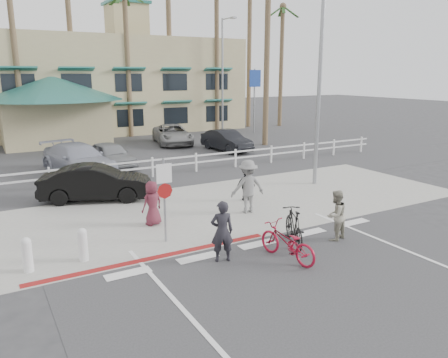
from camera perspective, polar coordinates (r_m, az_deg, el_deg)
ground at (r=12.88m, az=5.88°, el=-9.40°), size 140.00×140.00×0.00m
bike_path at (r=11.46m, az=11.82°, el=-12.65°), size 12.00×16.00×0.01m
sidewalk_plaza at (r=16.50m, az=-3.21°, el=-4.08°), size 22.00×7.00×0.01m
cross_street at (r=20.03m, az=-8.33°, el=-1.02°), size 40.00×5.00×0.01m
parking_lot at (r=28.90m, az=-15.27°, el=3.16°), size 50.00×16.00×0.01m
curb_red at (r=12.55m, az=-8.84°, el=-10.09°), size 7.00×0.25×0.02m
rail_fence at (r=21.91m, az=-9.08°, el=1.56°), size 29.40×0.16×1.00m
building at (r=41.58m, az=-17.72°, el=13.89°), size 28.00×16.00×11.30m
sign_post at (r=13.18m, az=-7.79°, el=-2.22°), size 0.50×0.10×2.90m
bollard_0 at (r=12.64m, az=-17.96°, el=-8.15°), size 0.26×0.26×0.95m
bollard_1 at (r=12.48m, az=-24.31°, el=-9.01°), size 0.26×0.26×0.95m
streetlight_0 at (r=20.23m, az=12.34°, el=11.86°), size 0.60×2.00×9.00m
streetlight_1 at (r=38.58m, az=-0.21°, el=13.24°), size 0.60×2.00×9.50m
info_sign at (r=37.98m, az=3.98°, el=10.26°), size 1.20×0.16×5.60m
palm_3 at (r=34.78m, az=-25.72°, el=15.62°), size 4.00×4.00×14.00m
palm_4 at (r=36.36m, az=-19.39°, el=16.82°), size 4.00×4.00×15.00m
palm_5 at (r=36.32m, az=-12.52°, el=15.67°), size 4.00×4.00×13.00m
palm_6 at (r=38.77m, az=-7.20°, el=18.69°), size 4.00×4.00×17.00m
palm_7 at (r=39.50m, az=-0.95°, el=16.52°), size 4.00×4.00×14.00m
palm_8 at (r=42.43m, az=3.32°, el=16.97°), size 4.00×4.00×15.00m
palm_9 at (r=43.28m, az=7.52°, el=15.49°), size 4.00×4.00×13.00m
palm_11 at (r=31.33m, az=5.66°, el=17.20°), size 4.00×4.00×14.00m
bike_red at (r=12.20m, az=8.22°, el=-8.19°), size 1.02×2.05×1.03m
rider_red at (r=11.89m, az=-0.26°, el=-6.86°), size 0.72×0.58×1.72m
bike_black at (r=13.30m, az=9.12°, el=-6.15°), size 1.23×1.92×1.12m
rider_black at (r=13.84m, az=14.37°, el=-4.61°), size 0.89×0.76×1.58m
pedestrian_a at (r=15.99m, az=3.12°, el=-1.00°), size 1.38×0.94×1.98m
pedestrian_child at (r=17.57m, az=2.90°, el=-0.90°), size 0.78×0.59×1.23m
pedestrian_b at (r=14.91m, az=-9.35°, el=-3.15°), size 0.85×0.67×1.53m
car_white_sedan at (r=18.34m, az=-16.33°, el=-0.48°), size 4.65×3.03×1.45m
lot_car_1 at (r=23.39m, az=-18.49°, el=2.46°), size 3.38×5.66×1.54m
lot_car_2 at (r=24.51m, az=-14.61°, el=3.03°), size 2.24×4.29×1.39m
lot_car_3 at (r=28.98m, az=0.33°, el=5.05°), size 1.87×4.32×1.38m
lot_car_5 at (r=32.03m, az=-6.73°, el=5.81°), size 3.37×5.47×1.41m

